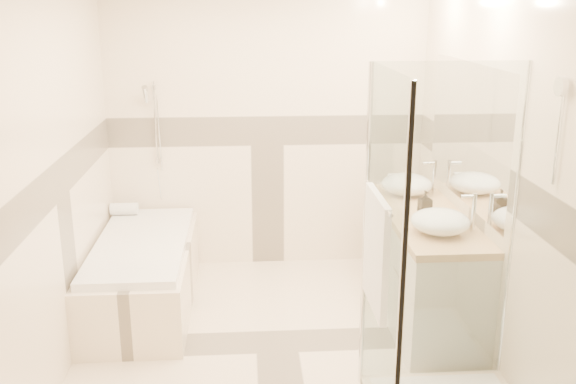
{
  "coord_description": "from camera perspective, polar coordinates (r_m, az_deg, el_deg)",
  "views": [
    {
      "loc": [
        -0.2,
        -4.12,
        2.35
      ],
      "look_at": [
        0.1,
        0.25,
        1.05
      ],
      "focal_mm": 40.0,
      "sensor_mm": 36.0,
      "label": 1
    }
  ],
  "objects": [
    {
      "name": "room",
      "position": [
        4.28,
        -0.38,
        1.76
      ],
      "size": [
        2.82,
        3.02,
        2.52
      ],
      "color": "beige",
      "rests_on": "ground"
    },
    {
      "name": "bathtub",
      "position": [
        5.26,
        -12.73,
        -6.79
      ],
      "size": [
        0.75,
        1.7,
        0.56
      ],
      "color": "beige",
      "rests_on": "ground"
    },
    {
      "name": "vanity",
      "position": [
        5.0,
        11.84,
        -6.48
      ],
      "size": [
        0.58,
        1.62,
        0.85
      ],
      "color": "white",
      "rests_on": "ground"
    },
    {
      "name": "shower_enclosure",
      "position": [
        3.79,
        12.72,
        -13.0
      ],
      "size": [
        0.96,
        0.93,
        2.04
      ],
      "color": "beige",
      "rests_on": "ground"
    },
    {
      "name": "vessel_sink_near",
      "position": [
        5.29,
        10.51,
        0.68
      ],
      "size": [
        0.41,
        0.41,
        0.16
      ],
      "primitive_type": "ellipsoid",
      "color": "white",
      "rests_on": "vanity"
    },
    {
      "name": "vessel_sink_far",
      "position": [
        4.45,
        13.38,
        -2.57
      ],
      "size": [
        0.4,
        0.4,
        0.16
      ],
      "primitive_type": "ellipsoid",
      "color": "white",
      "rests_on": "vanity"
    },
    {
      "name": "faucet_near",
      "position": [
        5.33,
        12.8,
        1.52
      ],
      "size": [
        0.11,
        0.03,
        0.27
      ],
      "color": "silver",
      "rests_on": "vanity"
    },
    {
      "name": "faucet_far",
      "position": [
        4.49,
        16.08,
        -1.53
      ],
      "size": [
        0.11,
        0.03,
        0.27
      ],
      "color": "silver",
      "rests_on": "vanity"
    },
    {
      "name": "amenity_bottle_a",
      "position": [
        4.78,
        12.09,
        -0.98
      ],
      "size": [
        0.09,
        0.1,
        0.18
      ],
      "primitive_type": "imported",
      "rotation": [
        0.0,
        0.0,
        0.16
      ],
      "color": "black",
      "rests_on": "vanity"
    },
    {
      "name": "amenity_bottle_b",
      "position": [
        4.81,
        12.02,
        -1.18
      ],
      "size": [
        0.13,
        0.13,
        0.14
      ],
      "primitive_type": "imported",
      "rotation": [
        0.0,
        0.0,
        -0.26
      ],
      "color": "black",
      "rests_on": "vanity"
    },
    {
      "name": "folded_towels",
      "position": [
        5.48,
        10.01,
        0.84
      ],
      "size": [
        0.18,
        0.28,
        0.09
      ],
      "primitive_type": "cube",
      "rotation": [
        0.0,
        0.0,
        0.05
      ],
      "color": "white",
      "rests_on": "vanity"
    },
    {
      "name": "rolled_towel",
      "position": [
        5.79,
        -14.35,
        -1.46
      ],
      "size": [
        0.23,
        0.11,
        0.11
      ],
      "primitive_type": "cylinder",
      "rotation": [
        0.0,
        1.57,
        0.0
      ],
      "color": "white",
      "rests_on": "bathtub"
    }
  ]
}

